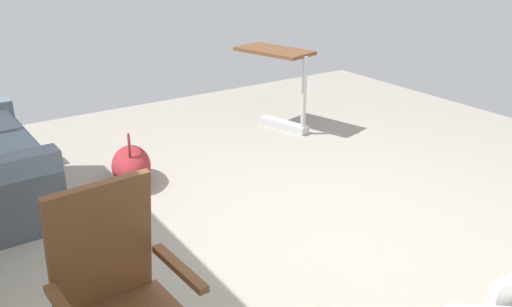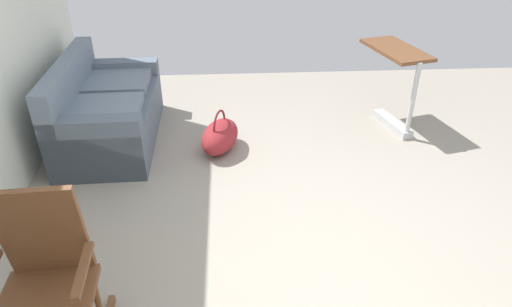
# 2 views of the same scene
# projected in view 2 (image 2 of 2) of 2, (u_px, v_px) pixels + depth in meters

# --- Properties ---
(ground_plane) EXTENTS (7.02, 7.02, 0.00)m
(ground_plane) POSITION_uv_depth(u_px,v_px,m) (318.00, 246.00, 3.38)
(ground_plane) COLOR gray
(couch) EXTENTS (1.62, 0.89, 0.85)m
(couch) POSITION_uv_depth(u_px,v_px,m) (107.00, 113.00, 4.60)
(couch) COLOR slate
(couch) RESTS_ON ground
(rocking_chair) EXTENTS (0.79, 0.53, 1.05)m
(rocking_chair) POSITION_uv_depth(u_px,v_px,m) (47.00, 284.00, 2.41)
(rocking_chair) COLOR brown
(rocking_chair) RESTS_ON ground
(overbed_table) EXTENTS (0.88, 0.59, 0.84)m
(overbed_table) POSITION_uv_depth(u_px,v_px,m) (396.00, 79.00, 4.77)
(overbed_table) COLOR #B2B5BA
(overbed_table) RESTS_ON ground
(duffel_bag) EXTENTS (0.64, 0.49, 0.43)m
(duffel_bag) POSITION_uv_depth(u_px,v_px,m) (220.00, 136.00, 4.50)
(duffel_bag) COLOR maroon
(duffel_bag) RESTS_ON ground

